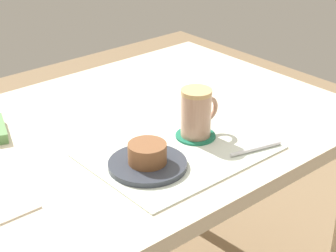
% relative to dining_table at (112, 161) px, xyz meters
% --- Properties ---
extents(dining_table, '(1.21, 0.77, 0.71)m').
position_rel_dining_table_xyz_m(dining_table, '(0.00, 0.00, 0.00)').
color(dining_table, beige).
rests_on(dining_table, ground_plane).
extents(placemat, '(0.39, 0.29, 0.00)m').
position_rel_dining_table_xyz_m(placemat, '(0.06, -0.18, 0.08)').
color(placemat, silver).
rests_on(placemat, dining_table).
extents(pastry_plate, '(0.17, 0.17, 0.01)m').
position_rel_dining_table_xyz_m(pastry_plate, '(-0.04, -0.18, 0.09)').
color(pastry_plate, '#333842').
rests_on(pastry_plate, placemat).
extents(pastry, '(0.08, 0.08, 0.04)m').
position_rel_dining_table_xyz_m(pastry, '(-0.04, -0.18, 0.11)').
color(pastry, brown).
rests_on(pastry, pastry_plate).
extents(coffee_coaster, '(0.09, 0.09, 0.00)m').
position_rel_dining_table_xyz_m(coffee_coaster, '(0.13, -0.15, 0.08)').
color(coffee_coaster, '#196B4C').
rests_on(coffee_coaster, placemat).
extents(coffee_mug, '(0.10, 0.07, 0.11)m').
position_rel_dining_table_xyz_m(coffee_mug, '(0.14, -0.15, 0.14)').
color(coffee_mug, tan).
rests_on(coffee_mug, coffee_coaster).
extents(teaspoon, '(0.13, 0.04, 0.01)m').
position_rel_dining_table_xyz_m(teaspoon, '(0.19, -0.29, 0.09)').
color(teaspoon, silver).
rests_on(teaspoon, placemat).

